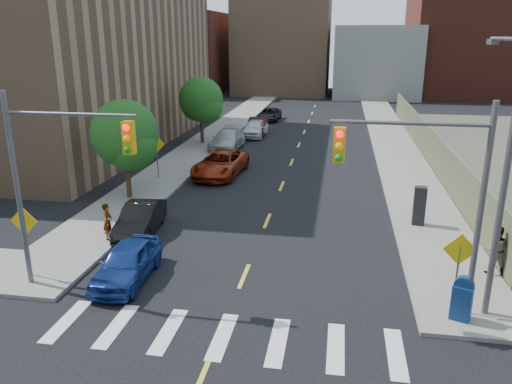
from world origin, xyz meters
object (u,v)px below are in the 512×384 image
(parked_car_black, at_px, (140,219))
(parked_car_red, at_px, (220,164))
(parked_car_white, at_px, (255,128))
(pedestrian_east, at_px, (495,250))
(parked_car_grey, at_px, (269,114))
(pedestrian_west, at_px, (108,221))
(mailbox, at_px, (462,299))
(parked_car_blue, at_px, (127,263))
(parked_car_silver, at_px, (227,140))
(parked_car_maroon, at_px, (257,126))
(payphone, at_px, (419,206))

(parked_car_black, bearing_deg, parked_car_red, 77.17)
(parked_car_white, relative_size, pedestrian_east, 2.38)
(parked_car_grey, bearing_deg, parked_car_white, -89.43)
(parked_car_grey, height_order, pedestrian_west, pedestrian_west)
(parked_car_black, bearing_deg, parked_car_grey, 82.12)
(parked_car_grey, xyz_separation_m, pedestrian_west, (-2.28, -33.82, 0.32))
(mailbox, bearing_deg, parked_car_white, 133.81)
(parked_car_blue, xyz_separation_m, pedestrian_east, (13.40, 2.55, 0.39))
(parked_car_black, xyz_separation_m, pedestrian_east, (14.70, -1.92, 0.41))
(parked_car_silver, distance_m, parked_car_maroon, 6.76)
(parked_car_blue, bearing_deg, parked_car_red, 88.25)
(parked_car_silver, bearing_deg, mailbox, -59.33)
(parked_car_blue, xyz_separation_m, parked_car_black, (-1.30, 4.47, -0.02))
(mailbox, height_order, payphone, payphone)
(parked_car_grey, xyz_separation_m, pedestrian_east, (13.40, -34.51, 0.45))
(parked_car_silver, relative_size, payphone, 2.87)
(parked_car_silver, bearing_deg, parked_car_black, -87.95)
(mailbox, xyz_separation_m, pedestrian_east, (1.87, 3.55, 0.24))
(parked_car_red, relative_size, pedestrian_west, 3.44)
(parked_car_maroon, bearing_deg, pedestrian_east, -64.90)
(parked_car_white, bearing_deg, parked_car_silver, -100.33)
(parked_car_red, relative_size, pedestrian_east, 2.98)
(parked_car_maroon, height_order, payphone, payphone)
(parked_car_grey, height_order, mailbox, mailbox)
(parked_car_black, bearing_deg, parked_car_silver, 84.40)
(parked_car_white, bearing_deg, parked_car_blue, -86.83)
(mailbox, distance_m, pedestrian_west, 14.44)
(parked_car_blue, bearing_deg, parked_car_black, 104.46)
(parked_car_blue, xyz_separation_m, parked_car_silver, (-1.30, 22.51, 0.07))
(pedestrian_west, bearing_deg, parked_car_red, -24.68)
(parked_car_blue, height_order, mailbox, mailbox)
(parked_car_blue, height_order, parked_car_white, parked_car_white)
(parked_car_grey, bearing_deg, pedestrian_west, -93.29)
(parked_car_white, xyz_separation_m, parked_car_maroon, (0.00, 1.22, -0.02))
(parked_car_silver, relative_size, parked_car_white, 1.18)
(parked_car_white, distance_m, mailbox, 31.13)
(mailbox, relative_size, pedestrian_east, 0.77)
(parked_car_maroon, height_order, mailbox, mailbox)
(parked_car_black, bearing_deg, parked_car_maroon, 81.39)
(parked_car_maroon, bearing_deg, parked_car_grey, 88.36)
(parked_car_silver, height_order, mailbox, mailbox)
(parked_car_silver, height_order, parked_car_white, parked_car_silver)
(payphone, relative_size, pedestrian_west, 1.13)
(parked_car_white, distance_m, parked_car_grey, 9.14)
(parked_car_grey, xyz_separation_m, mailbox, (11.53, -38.06, 0.21))
(payphone, height_order, pedestrian_west, payphone)
(parked_car_grey, distance_m, pedestrian_west, 33.90)
(mailbox, bearing_deg, parked_car_red, 148.34)
(parked_car_blue, bearing_deg, mailbox, -6.71)
(pedestrian_west, bearing_deg, parked_car_silver, -16.35)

